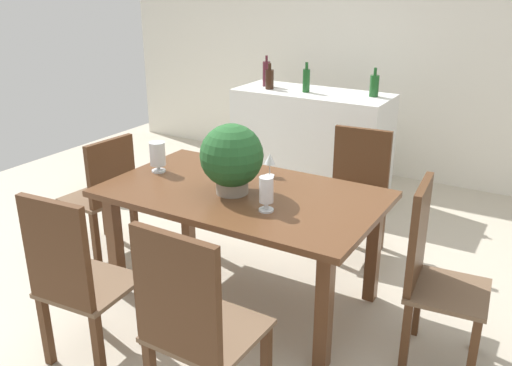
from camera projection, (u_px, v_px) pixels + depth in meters
ground_plane at (259, 280)px, 3.79m from camera, size 7.04×7.04×0.00m
back_wall at (391, 48)px, 5.42m from camera, size 6.40×0.10×2.60m
dining_table at (242, 205)px, 3.39m from camera, size 1.70×1.00×0.74m
chair_near_right at (192, 320)px, 2.41m from camera, size 0.48×0.47×1.02m
chair_near_left at (74, 277)px, 2.79m from camera, size 0.46×0.46×1.00m
chair_far_right at (357, 185)px, 4.07m from camera, size 0.50×0.44×0.93m
chair_foot_end at (431, 268)px, 2.86m from camera, size 0.44×0.45×1.01m
chair_head_end at (105, 191)px, 4.00m from camera, size 0.45×0.48×0.91m
flower_centerpiece at (232, 157)px, 3.25m from camera, size 0.39×0.38×0.43m
crystal_vase_left at (158, 155)px, 3.65m from camera, size 0.10×0.10×0.21m
crystal_vase_center_near at (266, 192)px, 3.04m from camera, size 0.08×0.08×0.20m
wine_glass at (270, 160)px, 3.57m from camera, size 0.07×0.07×0.15m
kitchen_counter at (311, 143)px, 5.18m from camera, size 1.44×0.60×0.98m
wine_bottle_amber at (374, 85)px, 4.77m from camera, size 0.08×0.08×0.25m
wine_bottle_green at (270, 79)px, 5.09m from camera, size 0.08×0.08×0.24m
wine_bottle_tall at (306, 80)px, 4.95m from camera, size 0.07×0.07×0.27m
wine_bottle_dark at (266, 73)px, 5.21m from camera, size 0.07×0.07×0.29m
potted_plant_floor at (110, 166)px, 5.23m from camera, size 0.39×0.39×0.52m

